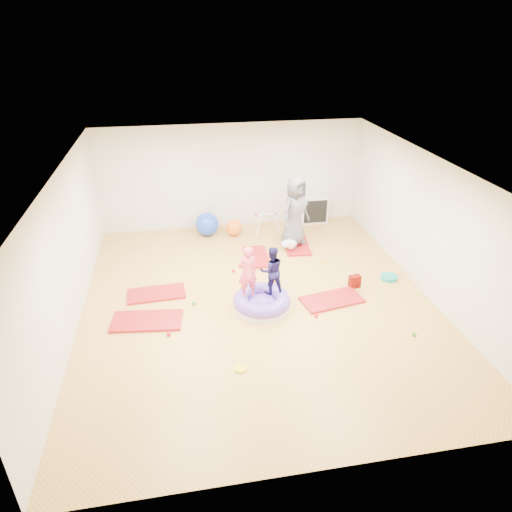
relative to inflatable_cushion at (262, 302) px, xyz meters
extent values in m
cube|color=tan|center=(-0.03, 0.23, -0.14)|extent=(7.00, 8.00, 0.01)
cube|color=beige|center=(-0.03, 0.23, 2.66)|extent=(7.00, 8.00, 0.01)
cube|color=beige|center=(-0.03, 4.23, 1.26)|extent=(7.00, 0.01, 2.80)
cube|color=beige|center=(-0.03, -3.77, 1.26)|extent=(7.00, 0.01, 2.80)
cube|color=beige|center=(-3.53, 0.23, 1.26)|extent=(0.01, 8.00, 2.80)
cube|color=beige|center=(3.47, 0.23, 1.26)|extent=(0.01, 8.00, 2.80)
cube|color=red|center=(-2.25, -0.09, -0.11)|extent=(1.39, 0.81, 0.06)
cube|color=red|center=(-2.09, 0.88, -0.12)|extent=(1.21, 0.66, 0.05)
cube|color=red|center=(0.28, 2.15, -0.12)|extent=(0.59, 1.13, 0.05)
cube|color=red|center=(1.46, 0.00, -0.11)|extent=(1.33, 0.83, 0.05)
cube|color=red|center=(1.39, 2.62, -0.11)|extent=(0.72, 1.26, 0.05)
cylinder|color=white|center=(0.00, 0.00, -0.08)|extent=(1.10, 1.10, 0.12)
torus|color=#6546BF|center=(0.00, 0.00, 0.04)|extent=(1.14, 1.14, 0.30)
ellipsoid|color=#6546BF|center=(0.00, 0.00, -0.03)|extent=(0.61, 0.61, 0.27)
imported|color=#EF4F6B|center=(-0.28, 0.04, 0.74)|extent=(0.44, 0.34, 1.09)
imported|color=#171343|center=(0.21, 0.11, 0.69)|extent=(0.51, 0.41, 1.00)
imported|color=#54555F|center=(1.33, 2.66, 0.78)|extent=(1.02, 0.93, 1.75)
ellipsoid|color=#B9E2FA|center=(1.15, 2.43, 0.02)|extent=(0.40, 0.26, 0.23)
sphere|color=tan|center=(1.15, 2.24, 0.05)|extent=(0.19, 0.19, 0.19)
sphere|color=yellow|center=(0.70, 1.94, -0.10)|extent=(0.08, 0.08, 0.08)
sphere|color=red|center=(0.43, 0.94, -0.10)|extent=(0.08, 0.08, 0.08)
sphere|color=red|center=(-1.85, -0.59, -0.10)|extent=(0.08, 0.08, 0.08)
sphere|color=yellow|center=(0.13, 1.77, -0.10)|extent=(0.08, 0.08, 0.08)
sphere|color=red|center=(0.98, -0.49, -0.10)|extent=(0.08, 0.08, 0.08)
sphere|color=#2D8326|center=(2.56, -1.38, -0.10)|extent=(0.08, 0.08, 0.08)
sphere|color=yellow|center=(1.85, 1.60, -0.10)|extent=(0.08, 0.08, 0.08)
sphere|color=#2D8326|center=(-1.34, 0.35, -0.10)|extent=(0.08, 0.08, 0.08)
sphere|color=red|center=(-0.37, 1.54, -0.10)|extent=(0.08, 0.08, 0.08)
sphere|color=blue|center=(-0.78, 3.67, 0.17)|extent=(0.62, 0.62, 0.62)
sphere|color=orange|center=(-0.08, 3.53, 0.08)|extent=(0.44, 0.44, 0.44)
cylinder|color=silver|center=(0.53, 3.29, 0.16)|extent=(0.21, 0.21, 0.55)
cylinder|color=silver|center=(0.53, 3.77, 0.16)|extent=(0.21, 0.21, 0.55)
cylinder|color=silver|center=(1.04, 3.29, 0.16)|extent=(0.21, 0.21, 0.55)
cylinder|color=silver|center=(1.04, 3.77, 0.16)|extent=(0.21, 0.21, 0.55)
cylinder|color=silver|center=(0.79, 3.53, 0.40)|extent=(0.54, 0.03, 0.03)
sphere|color=red|center=(0.52, 3.53, 0.40)|extent=(0.06, 0.06, 0.06)
sphere|color=blue|center=(1.05, 3.53, 0.40)|extent=(0.06, 0.06, 0.06)
cube|color=silver|center=(2.25, 4.03, 0.24)|extent=(0.76, 0.37, 0.76)
cube|color=black|center=(2.25, 3.85, 0.24)|extent=(0.65, 0.02, 0.65)
cube|color=silver|center=(2.25, 3.98, 0.24)|extent=(0.02, 0.26, 0.67)
cube|color=silver|center=(2.25, 3.98, 0.24)|extent=(0.67, 0.26, 0.02)
cylinder|color=#0A8F87|center=(2.99, 0.63, -0.10)|extent=(0.37, 0.37, 0.08)
cube|color=#A20B02|center=(2.11, 0.44, 0.00)|extent=(0.26, 0.18, 0.27)
cylinder|color=yellow|center=(-0.69, -1.70, -0.12)|extent=(0.22, 0.22, 0.03)
camera|label=1|loc=(-1.46, -7.46, 4.99)|focal=32.00mm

